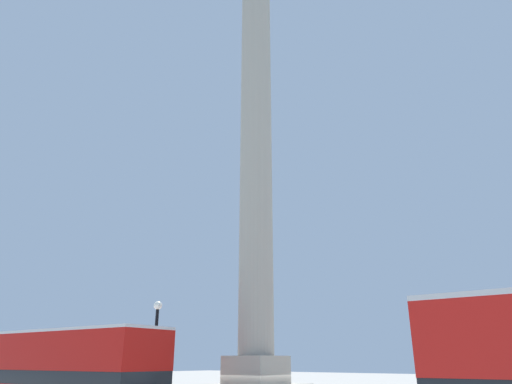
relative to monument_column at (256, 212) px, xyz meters
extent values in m
cube|color=#A39E8E|center=(0.00, 0.00, -6.76)|extent=(2.06, 2.06, 1.08)
cylinder|color=#A39E8E|center=(0.00, 0.00, 4.77)|extent=(1.52, 1.52, 21.99)
cube|color=black|center=(-7.41, -4.52, -7.06)|extent=(11.51, 3.30, 0.55)
cube|color=#B7140F|center=(-7.41, -4.52, -6.03)|extent=(11.52, 3.35, 1.50)
cube|color=silver|center=(-7.41, -4.52, -5.22)|extent=(11.52, 3.35, 0.12)
cylinder|color=black|center=(-3.53, -2.43, -6.90)|extent=(0.14, 0.14, 5.11)
sphere|color=white|center=(-3.53, -2.43, -4.16)|extent=(0.36, 0.36, 0.36)
camera|label=1|loc=(12.52, -15.62, -6.41)|focal=32.00mm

